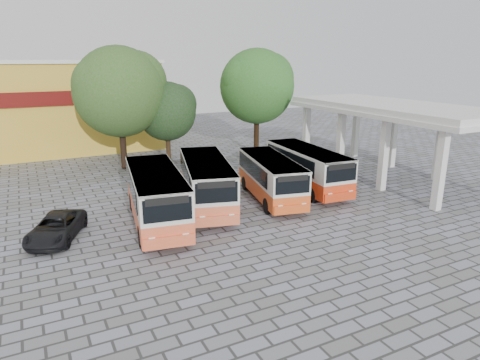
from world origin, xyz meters
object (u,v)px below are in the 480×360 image
bus_centre_right (271,176)px  parked_car (56,228)px  bus_far_left (156,194)px  bus_far_right (307,166)px  bus_centre_left (207,181)px

bus_centre_right → parked_car: 12.40m
bus_far_left → bus_centre_right: bearing=15.1°
bus_centre_right → bus_far_right: bearing=24.7°
bus_centre_left → bus_far_right: (7.31, 0.33, -0.05)m
bus_centre_right → parked_car: size_ratio=1.80×
bus_centre_left → parked_car: (-8.26, -0.92, -1.06)m
bus_centre_left → bus_centre_right: bus_centre_left is taller
bus_far_left → bus_far_right: bearing=17.0°
bus_far_right → parked_car: 15.65m
bus_centre_left → bus_far_right: 7.31m
bus_far_left → parked_car: bus_far_left is taller
parked_car → bus_centre_right: bearing=26.2°
bus_far_right → bus_centre_left: bearing=-172.7°
bus_far_left → bus_far_right: (10.64, 1.55, -0.07)m
bus_far_left → bus_centre_left: 3.55m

